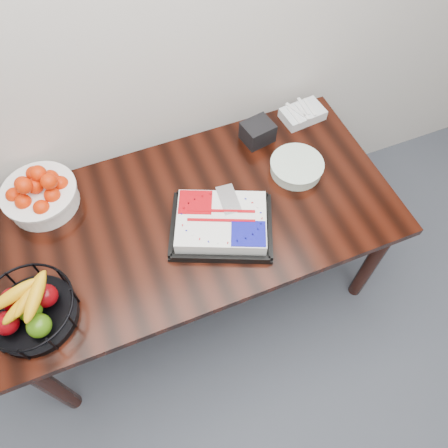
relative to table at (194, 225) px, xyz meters
name	(u,v)px	position (x,y,z in m)	size (l,w,h in m)	color
table	(194,225)	(0.00, 0.00, 0.00)	(1.80, 0.90, 0.75)	black
cake_tray	(221,223)	(0.09, -0.11, 0.13)	(0.53, 0.48, 0.09)	black
tangerine_bowl	(39,192)	(-0.60, 0.30, 0.18)	(0.33, 0.33, 0.21)	white
fruit_basket	(30,309)	(-0.72, -0.22, 0.16)	(0.35, 0.35, 0.18)	black
plate_stack	(296,167)	(0.53, 0.05, 0.12)	(0.25, 0.25, 0.06)	white
fork_bag	(303,114)	(0.72, 0.35, 0.12)	(0.22, 0.16, 0.06)	silver
napkin_box	(258,132)	(0.45, 0.30, 0.14)	(0.14, 0.12, 0.10)	black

